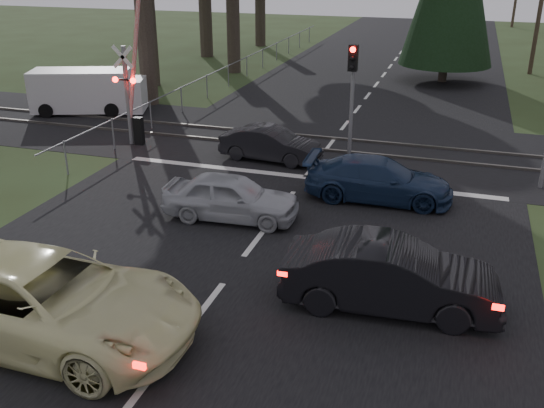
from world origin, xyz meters
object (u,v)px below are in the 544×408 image
at_px(silver_car, 231,197).
at_px(white_van, 91,91).
at_px(dark_car_far, 271,144).
at_px(traffic_signal_center, 352,82).
at_px(crossing_signal, 132,93).
at_px(dark_hatchback, 390,276).
at_px(cream_coupe, 45,300).
at_px(blue_sedan, 379,180).

distance_m(silver_car, white_van, 14.14).
distance_m(silver_car, dark_car_far, 5.28).
height_order(traffic_signal_center, white_van, traffic_signal_center).
xyz_separation_m(silver_car, dark_car_far, (-0.52, 5.26, -0.05)).
bearing_deg(traffic_signal_center, dark_car_far, -157.28).
relative_size(crossing_signal, dark_hatchback, 1.52).
bearing_deg(white_van, traffic_signal_center, -32.85).
relative_size(cream_coupe, white_van, 1.14).
height_order(cream_coupe, blue_sedan, cream_coupe).
height_order(dark_hatchback, dark_car_far, dark_hatchback).
relative_size(traffic_signal_center, blue_sedan, 0.92).
relative_size(blue_sedan, white_van, 0.83).
xyz_separation_m(crossing_signal, silver_car, (6.13, -5.48, -1.40)).
xyz_separation_m(traffic_signal_center, cream_coupe, (-3.50, -12.82, -1.95)).
distance_m(traffic_signal_center, dark_hatchback, 10.27).
bearing_deg(cream_coupe, silver_car, -11.42).
xyz_separation_m(dark_hatchback, silver_car, (-4.90, 3.31, -0.10)).
distance_m(cream_coupe, blue_sedan, 10.49).
xyz_separation_m(cream_coupe, silver_car, (1.36, 6.45, -0.20)).
distance_m(crossing_signal, silver_car, 8.34).
height_order(cream_coupe, white_van, white_van).
xyz_separation_m(crossing_signal, white_van, (-4.49, 3.85, -1.05)).
bearing_deg(blue_sedan, dark_car_far, 56.96).
height_order(dark_hatchback, white_van, white_van).
height_order(cream_coupe, silver_car, cream_coupe).
distance_m(dark_hatchback, silver_car, 5.91).
bearing_deg(silver_car, cream_coupe, 164.57).
bearing_deg(dark_hatchback, silver_car, 52.01).
bearing_deg(crossing_signal, blue_sedan, -15.70).
xyz_separation_m(cream_coupe, dark_car_far, (0.84, 11.71, -0.25)).
relative_size(silver_car, blue_sedan, 0.86).
relative_size(crossing_signal, dark_car_far, 1.90).
bearing_deg(cream_coupe, dark_hatchback, -62.86).
xyz_separation_m(blue_sedan, white_van, (-14.39, 6.63, 0.36)).
bearing_deg(dark_hatchback, crossing_signal, 47.49).
xyz_separation_m(dark_hatchback, blue_sedan, (-1.14, 6.00, -0.11)).
distance_m(traffic_signal_center, silver_car, 7.06).
bearing_deg(dark_car_far, cream_coupe, -178.20).
bearing_deg(white_van, blue_sedan, -44.55).
relative_size(dark_hatchback, dark_car_far, 1.25).
height_order(crossing_signal, blue_sedan, crossing_signal).
height_order(silver_car, dark_car_far, silver_car).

